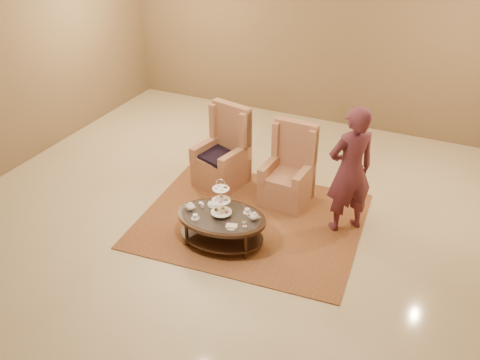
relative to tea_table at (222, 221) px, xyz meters
The scene contains 8 objects.
ground 0.52m from the tea_table, 91.34° to the left, with size 8.00×8.00×0.00m, color beige.
ceiling 0.52m from the tea_table, 91.34° to the left, with size 8.00×8.00×0.02m, color silver.
wall_back 4.60m from the tea_table, 90.12° to the left, with size 8.00×0.04×3.50m, color olive.
rug 0.74m from the tea_table, 77.25° to the left, with size 3.18×2.72×0.02m.
tea_table is the anchor object (origin of this frame).
armchair_left 1.61m from the tea_table, 115.05° to the left, with size 0.81×0.82×1.25m.
armchair_right 1.44m from the tea_table, 73.33° to the left, with size 0.68×0.70×1.20m.
person 1.79m from the tea_table, 36.86° to the left, with size 0.77×0.76×1.80m.
Camera 1 is at (2.61, -5.42, 4.31)m, focal length 40.00 mm.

